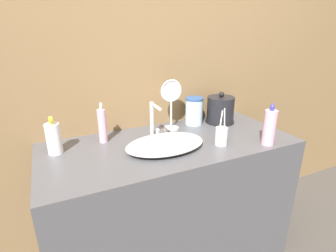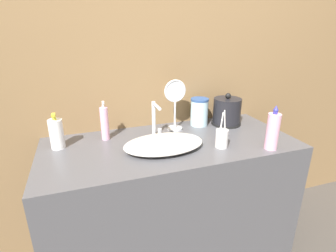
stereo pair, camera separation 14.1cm
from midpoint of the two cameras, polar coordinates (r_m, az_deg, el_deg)
wall_back at (r=1.63m, az=-0.65°, el=16.85°), size 6.00×0.04×2.60m
vanity_counter at (r=1.66m, az=3.18°, el=-16.52°), size 1.39×0.61×0.81m
sink_basin at (r=1.37m, az=2.03°, el=-3.95°), size 0.42×0.27×0.06m
faucet at (r=1.49m, az=-0.09°, el=1.71°), size 0.06×0.13×0.21m
electric_kettle at (r=1.76m, az=14.93°, el=2.88°), size 0.19×0.19×0.21m
toothbrush_cup at (r=1.42m, az=14.44°, el=-2.61°), size 0.07×0.07×0.21m
lotion_bottle at (r=1.49m, az=-11.02°, el=0.54°), size 0.04×0.04×0.22m
shampoo_bottle at (r=1.47m, az=24.42°, el=-1.04°), size 0.07×0.07×0.24m
mouthwash_bottle at (r=1.45m, az=-20.59°, el=-1.64°), size 0.07×0.07×0.19m
vanity_mirror at (r=1.59m, az=4.09°, el=5.37°), size 0.14×0.09×0.31m
water_pitcher at (r=1.71m, az=9.19°, el=3.02°), size 0.11×0.11×0.18m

